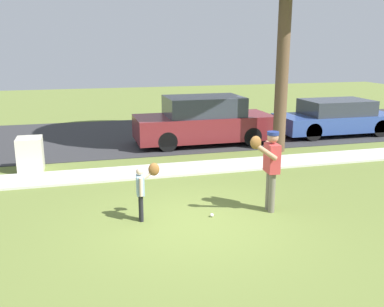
% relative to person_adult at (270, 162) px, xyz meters
% --- Properties ---
extents(ground_plane, '(48.00, 48.00, 0.00)m').
position_rel_person_adult_xyz_m(ground_plane, '(-1.65, 3.30, -1.05)').
color(ground_plane, olive).
extents(sidewalk_strip, '(36.00, 1.20, 0.06)m').
position_rel_person_adult_xyz_m(sidewalk_strip, '(-1.65, 3.40, -1.02)').
color(sidewalk_strip, beige).
rests_on(sidewalk_strip, ground).
extents(road_surface, '(36.00, 6.80, 0.02)m').
position_rel_person_adult_xyz_m(road_surface, '(-1.65, 8.40, -1.04)').
color(road_surface, '#2D2D30').
rests_on(road_surface, ground).
extents(person_adult, '(0.70, 0.60, 1.68)m').
position_rel_person_adult_xyz_m(person_adult, '(0.00, 0.00, 0.00)').
color(person_adult, '#6B6656').
rests_on(person_adult, ground).
extents(person_child, '(0.49, 0.41, 1.11)m').
position_rel_person_adult_xyz_m(person_child, '(-2.55, 0.22, -0.33)').
color(person_child, black).
rests_on(person_child, ground).
extents(baseball, '(0.07, 0.07, 0.07)m').
position_rel_person_adult_xyz_m(baseball, '(-1.23, -0.00, -1.01)').
color(baseball, white).
rests_on(baseball, ground).
extents(utility_cabinet, '(0.66, 0.74, 0.94)m').
position_rel_person_adult_xyz_m(utility_cabinet, '(-5.01, 4.36, -0.58)').
color(utility_cabinet, beige).
rests_on(utility_cabinet, ground).
extents(parked_suv_maroon, '(4.70, 1.90, 1.63)m').
position_rel_person_adult_xyz_m(parked_suv_maroon, '(0.48, 6.38, -0.26)').
color(parked_suv_maroon, maroon).
rests_on(parked_suv_maroon, road_surface).
extents(parked_wagon_blue, '(4.50, 1.80, 1.33)m').
position_rel_person_adult_xyz_m(parked_wagon_blue, '(5.75, 6.53, -0.39)').
color(parked_wagon_blue, '#2D478C').
rests_on(parked_wagon_blue, road_surface).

